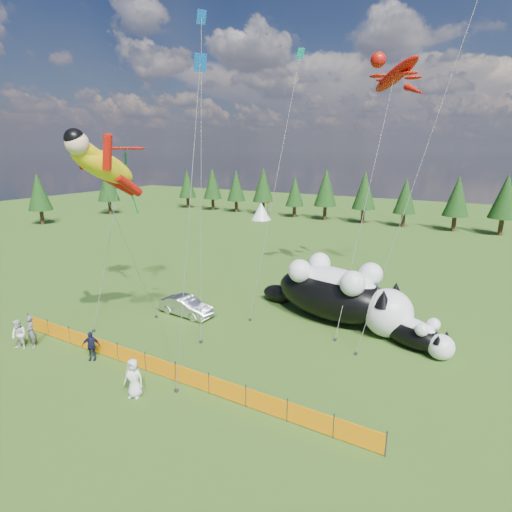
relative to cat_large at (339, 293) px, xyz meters
The scene contains 17 objects.
ground 9.88m from the cat_large, 124.59° to the right, with size 160.00×160.00×0.00m, color #173B0A.
safety_fence 12.37m from the cat_large, 116.63° to the right, with size 22.06×0.06×1.10m.
tree_line 37.48m from the cat_large, 98.46° to the left, with size 90.00×4.00×8.00m, color black, non-canonical shape.
festival_tents 32.49m from the cat_large, 80.26° to the left, with size 50.00×3.20×2.80m, color white, non-canonical shape.
cat_large is the anchor object (origin of this frame).
cat_small 5.33m from the cat_large, 16.72° to the right, with size 4.99×3.34×1.91m.
car 10.30m from the cat_large, 154.91° to the right, with size 1.37×3.93×1.29m, color #BCBBC0.
spectator_a 18.71m from the cat_large, 138.88° to the right, with size 0.69×0.46×1.90m, color slate.
spectator_b 19.29m from the cat_large, 138.35° to the right, with size 0.85×0.50×1.76m, color white.
spectator_c 15.24m from the cat_large, 130.38° to the right, with size 0.96×0.49×1.64m, color #141838.
spectator_e 13.96m from the cat_large, 112.59° to the right, with size 0.92×0.60×1.88m, color white.
superhero_kite 16.05m from the cat_large, 133.30° to the right, with size 4.12×6.62×12.62m.
gecko_kite 15.69m from the cat_large, 81.00° to the left, with size 7.09×13.29×18.62m.
flower_kite 17.12m from the cat_large, 162.37° to the right, with size 3.34×6.62×12.04m.
diamond_kite_a 17.74m from the cat_large, 156.56° to the right, with size 2.54×4.48×19.27m.
diamond_kite_c 15.54m from the cat_large, 113.89° to the right, with size 0.81×3.29×15.38m.
diamond_kite_d 16.17m from the cat_large, 141.47° to the left, with size 0.71×8.10×19.01m.
Camera 1 is at (12.96, -16.10, 10.99)m, focal length 28.00 mm.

